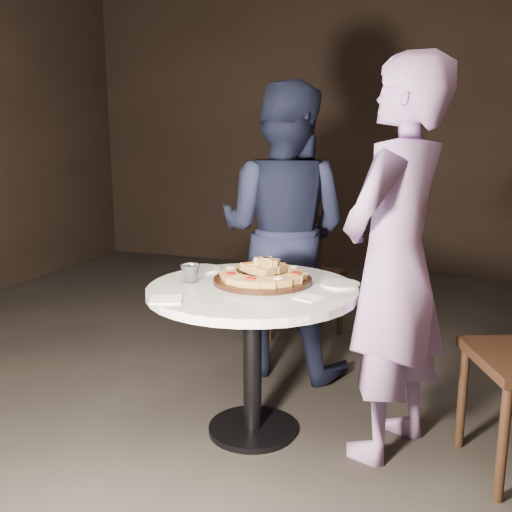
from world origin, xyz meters
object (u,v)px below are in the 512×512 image
(table, at_px, (252,314))
(diner_teal, at_px, (395,263))
(water_glass, at_px, (191,273))
(focaccia_pile, at_px, (263,272))
(chair_far, at_px, (299,267))
(diner_navy, at_px, (283,231))
(serving_board, at_px, (263,280))

(table, height_order, diner_teal, diner_teal)
(water_glass, relative_size, diner_teal, 0.05)
(focaccia_pile, relative_size, chair_far, 0.45)
(diner_navy, bearing_deg, water_glass, 80.29)
(serving_board, height_order, chair_far, chair_far)
(serving_board, distance_m, focaccia_pile, 0.04)
(diner_navy, bearing_deg, focaccia_pile, 103.82)
(serving_board, xyz_separation_m, chair_far, (-0.13, 1.17, -0.21))
(table, bearing_deg, chair_far, 94.89)
(table, height_order, diner_navy, diner_navy)
(diner_teal, bearing_deg, chair_far, -126.95)
(chair_far, bearing_deg, water_glass, 95.18)
(chair_far, bearing_deg, diner_navy, 106.23)
(diner_navy, bearing_deg, chair_far, -82.47)
(table, bearing_deg, diner_teal, 6.08)
(water_glass, xyz_separation_m, diner_navy, (0.21, 0.81, 0.08))
(chair_far, height_order, diner_teal, diner_teal)
(table, relative_size, chair_far, 1.37)
(serving_board, xyz_separation_m, water_glass, (-0.32, -0.11, 0.03))
(focaccia_pile, height_order, diner_teal, diner_teal)
(serving_board, distance_m, chair_far, 1.20)
(table, bearing_deg, focaccia_pile, 72.30)
(water_glass, height_order, diner_navy, diner_navy)
(table, distance_m, focaccia_pile, 0.20)
(chair_far, bearing_deg, serving_board, 109.83)
(focaccia_pile, relative_size, diner_navy, 0.24)
(table, bearing_deg, diner_navy, 96.20)
(focaccia_pile, height_order, chair_far, chair_far)
(water_glass, bearing_deg, chair_far, 81.64)
(serving_board, height_order, diner_navy, diner_navy)
(water_glass, relative_size, diner_navy, 0.05)
(diner_navy, relative_size, diner_teal, 0.98)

